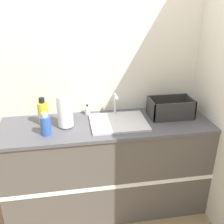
{
  "coord_description": "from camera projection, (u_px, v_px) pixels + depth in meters",
  "views": [
    {
      "loc": [
        -0.3,
        -1.79,
        1.98
      ],
      "look_at": [
        0.04,
        0.26,
        1.06
      ],
      "focal_mm": 42.0,
      "sensor_mm": 36.0,
      "label": 1
    }
  ],
  "objects": [
    {
      "name": "wall_back",
      "position": [
        102.0,
        74.0,
        2.48
      ],
      "size": [
        4.28,
        0.06,
        2.6
      ],
      "color": "beige",
      "rests_on": "ground_plane"
    },
    {
      "name": "wall_right",
      "position": [
        214.0,
        79.0,
        2.34
      ],
      "size": [
        0.06,
        2.57,
        2.6
      ],
      "color": "beige",
      "rests_on": "ground_plane"
    },
    {
      "name": "counter_cabinet",
      "position": [
        107.0,
        166.0,
        2.53
      ],
      "size": [
        1.9,
        0.6,
        0.94
      ],
      "color": "#514C47",
      "rests_on": "ground_plane"
    },
    {
      "name": "sink",
      "position": [
        118.0,
        121.0,
        2.34
      ],
      "size": [
        0.5,
        0.41,
        0.22
      ],
      "color": "silver",
      "rests_on": "counter_cabinet"
    },
    {
      "name": "paper_towel_roll",
      "position": [
        65.0,
        111.0,
        2.23
      ],
      "size": [
        0.13,
        0.13,
        0.28
      ],
      "color": "#4C4C51",
      "rests_on": "counter_cabinet"
    },
    {
      "name": "dish_rack",
      "position": [
        170.0,
        110.0,
        2.45
      ],
      "size": [
        0.4,
        0.24,
        0.18
      ],
      "color": "#2D2D2D",
      "rests_on": "counter_cabinet"
    },
    {
      "name": "bottle_yellow",
      "position": [
        43.0,
        113.0,
        2.29
      ],
      "size": [
        0.09,
        0.09,
        0.25
      ],
      "color": "yellow",
      "rests_on": "counter_cabinet"
    },
    {
      "name": "bottle_blue",
      "position": [
        46.0,
        125.0,
        2.12
      ],
      "size": [
        0.08,
        0.08,
        0.19
      ],
      "color": "#2D56B7",
      "rests_on": "counter_cabinet"
    },
    {
      "name": "soap_dispenser",
      "position": [
        87.0,
        110.0,
        2.5
      ],
      "size": [
        0.05,
        0.05,
        0.1
      ],
      "color": "silver",
      "rests_on": "counter_cabinet"
    }
  ]
}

